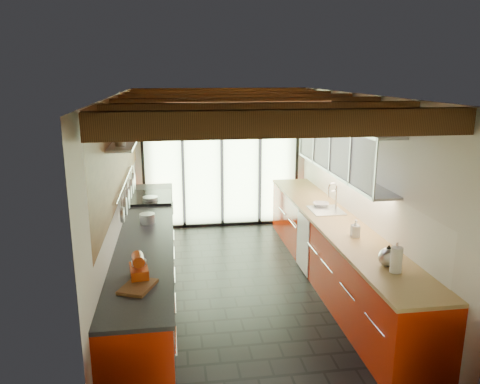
{
  "coord_description": "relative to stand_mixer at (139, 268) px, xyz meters",
  "views": [
    {
      "loc": [
        -0.9,
        -5.86,
        2.87
      ],
      "look_at": [
        0.01,
        0.4,
        1.25
      ],
      "focal_mm": 35.0,
      "sensor_mm": 36.0,
      "label": 1
    }
  ],
  "objects": [
    {
      "name": "left_wall_fixtures",
      "position": [
        -0.2,
        1.8,
        0.78
      ],
      "size": [
        0.28,
        2.6,
        0.96
      ],
      "color": "silver",
      "rests_on": "ground"
    },
    {
      "name": "bowl",
      "position": [
        2.54,
        2.17,
        -0.08
      ],
      "size": [
        0.3,
        0.3,
        0.06
      ],
      "primitive_type": "imported",
      "rotation": [
        0.0,
        0.0,
        -0.29
      ],
      "color": "silver",
      "rests_on": "right_counter"
    },
    {
      "name": "kettle",
      "position": [
        2.54,
        -0.06,
        0.0
      ],
      "size": [
        0.22,
        0.26,
        0.24
      ],
      "color": "silver",
      "rests_on": "right_counter"
    },
    {
      "name": "soap_bottle",
      "position": [
        2.54,
        0.83,
        0.0
      ],
      "size": [
        0.11,
        0.11,
        0.22
      ],
      "primitive_type": "imported",
      "rotation": [
        0.0,
        0.0,
        -0.12
      ],
      "color": "silver",
      "rests_on": "right_counter"
    },
    {
      "name": "ground",
      "position": [
        1.27,
        1.55,
        -1.02
      ],
      "size": [
        5.5,
        5.5,
        0.0
      ],
      "primitive_type": "plane",
      "color": "black",
      "rests_on": "ground"
    },
    {
      "name": "stand_mixer",
      "position": [
        0.0,
        0.0,
        0.0
      ],
      "size": [
        0.21,
        0.31,
        0.27
      ],
      "color": "#C33E0F",
      "rests_on": "left_counter"
    },
    {
      "name": "upper_cabinets_right",
      "position": [
        2.7,
        1.85,
        0.83
      ],
      "size": [
        0.34,
        3.0,
        3.0
      ],
      "color": "silver",
      "rests_on": "ground"
    },
    {
      "name": "pot_large",
      "position": [
        0.0,
        1.74,
        -0.04
      ],
      "size": [
        0.22,
        0.22,
        0.13
      ],
      "primitive_type": "cylinder",
      "rotation": [
        0.0,
        0.0,
        -0.09
      ],
      "color": "silver",
      "rests_on": "left_counter"
    },
    {
      "name": "pot_small",
      "position": [
        0.0,
        2.77,
        -0.06
      ],
      "size": [
        0.29,
        0.29,
        0.09
      ],
      "primitive_type": "cylinder",
      "rotation": [
        0.0,
        0.0,
        0.29
      ],
      "color": "silver",
      "rests_on": "left_counter"
    },
    {
      "name": "sink_assembly",
      "position": [
        2.56,
        1.95,
        -0.06
      ],
      "size": [
        0.45,
        0.52,
        0.43
      ],
      "color": "silver",
      "rests_on": "right_counter"
    },
    {
      "name": "right_counter",
      "position": [
        2.54,
        1.55,
        -0.56
      ],
      "size": [
        0.68,
        5.0,
        0.92
      ],
      "color": "#B12005",
      "rests_on": "ground"
    },
    {
      "name": "glass_door",
      "position": [
        1.27,
        4.24,
        0.63
      ],
      "size": [
        2.95,
        0.1,
        2.9
      ],
      "color": "#C6EAAD",
      "rests_on": "ground"
    },
    {
      "name": "ceiling_beams",
      "position": [
        1.27,
        1.92,
        1.44
      ],
      "size": [
        3.14,
        5.06,
        4.9
      ],
      "color": "#593316",
      "rests_on": "ground"
    },
    {
      "name": "left_counter",
      "position": [
        -0.01,
        1.55,
        -0.56
      ],
      "size": [
        0.68,
        5.0,
        0.92
      ],
      "color": "#B12005",
      "rests_on": "ground"
    },
    {
      "name": "range_stove",
      "position": [
        -0.01,
        3.0,
        -0.55
      ],
      "size": [
        0.66,
        0.9,
        0.97
      ],
      "color": "silver",
      "rests_on": "ground"
    },
    {
      "name": "cutting_board",
      "position": [
        0.0,
        -0.22,
        -0.09
      ],
      "size": [
        0.38,
        0.43,
        0.03
      ],
      "primitive_type": "cube",
      "rotation": [
        0.0,
        0.0,
        -0.4
      ],
      "color": "brown",
      "rests_on": "left_counter"
    },
    {
      "name": "room_shell",
      "position": [
        1.27,
        1.55,
        0.63
      ],
      "size": [
        5.5,
        5.5,
        5.5
      ],
      "color": "silver",
      "rests_on": "ground"
    },
    {
      "name": "paper_towel",
      "position": [
        2.54,
        -0.24,
        0.03
      ],
      "size": [
        0.15,
        0.15,
        0.32
      ],
      "color": "white",
      "rests_on": "right_counter"
    }
  ]
}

